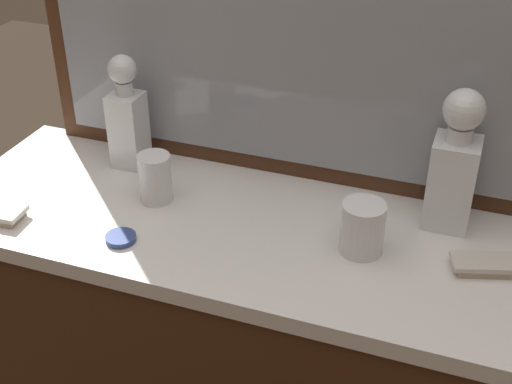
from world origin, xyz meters
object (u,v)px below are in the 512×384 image
(crystal_decanter_right, at_px, (453,172))
(crystal_tumbler_right, at_px, (362,230))
(silver_brush_front, at_px, (495,265))
(crystal_decanter_left, at_px, (128,123))
(porcelain_dish, at_px, (121,238))
(crystal_tumbler_far_left, at_px, (155,180))

(crystal_decanter_right, height_order, crystal_tumbler_right, crystal_decanter_right)
(crystal_tumbler_right, bearing_deg, silver_brush_front, 4.99)
(crystal_decanter_left, relative_size, porcelain_dish, 4.41)
(crystal_decanter_left, bearing_deg, porcelain_dish, -65.54)
(silver_brush_front, bearing_deg, crystal_tumbler_right, -175.01)
(crystal_decanter_left, xyz_separation_m, crystal_tumbler_right, (0.58, -0.15, -0.06))
(crystal_tumbler_far_left, xyz_separation_m, porcelain_dish, (0.00, -0.16, -0.04))
(silver_brush_front, bearing_deg, crystal_tumbler_far_left, 179.31)
(crystal_decanter_left, distance_m, crystal_tumbler_right, 0.60)
(crystal_decanter_left, xyz_separation_m, porcelain_dish, (0.13, -0.28, -0.10))
(crystal_decanter_left, relative_size, crystal_decanter_right, 0.91)
(crystal_decanter_right, distance_m, porcelain_dish, 0.67)
(porcelain_dish, bearing_deg, crystal_tumbler_far_left, 90.81)
(crystal_tumbler_far_left, bearing_deg, porcelain_dish, -89.19)
(crystal_tumbler_far_left, relative_size, crystal_tumbler_right, 1.02)
(crystal_tumbler_far_left, relative_size, porcelain_dish, 1.76)
(crystal_decanter_left, bearing_deg, crystal_tumbler_right, -14.52)
(crystal_decanter_left, bearing_deg, crystal_tumbler_far_left, -43.72)
(crystal_decanter_right, xyz_separation_m, crystal_tumbler_far_left, (-0.60, -0.12, -0.07))
(crystal_tumbler_right, xyz_separation_m, porcelain_dish, (-0.45, -0.13, -0.04))
(crystal_tumbler_far_left, bearing_deg, crystal_decanter_left, 136.28)
(crystal_decanter_right, xyz_separation_m, silver_brush_front, (0.11, -0.13, -0.11))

